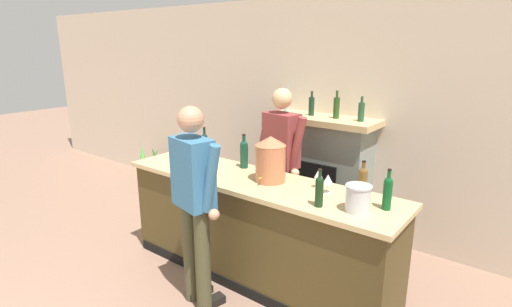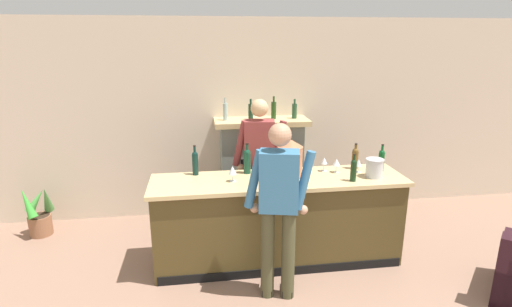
% 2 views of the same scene
% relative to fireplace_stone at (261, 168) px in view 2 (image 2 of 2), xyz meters
% --- Properties ---
extents(wall_back_panel, '(12.00, 0.07, 2.75)m').
position_rel_fireplace_stone_xyz_m(wall_back_panel, '(-0.18, 0.26, 0.66)').
color(wall_back_panel, beige).
rests_on(wall_back_panel, ground_plane).
extents(bar_counter, '(2.78, 0.71, 1.00)m').
position_rel_fireplace_stone_xyz_m(bar_counter, '(-0.00, -1.26, -0.22)').
color(bar_counter, '#47391B').
rests_on(bar_counter, ground_plane).
extents(fireplace_stone, '(1.28, 0.52, 1.72)m').
position_rel_fireplace_stone_xyz_m(fireplace_stone, '(0.00, 0.00, 0.00)').
color(fireplace_stone, gray).
rests_on(fireplace_stone, ground_plane).
extents(potted_plant_corner, '(0.43, 0.44, 0.68)m').
position_rel_fireplace_stone_xyz_m(potted_plant_corner, '(-2.94, -0.19, -0.44)').
color(potted_plant_corner, '#925F41').
rests_on(potted_plant_corner, ground_plane).
extents(person_customer, '(0.65, 0.37, 1.75)m').
position_rel_fireplace_stone_xyz_m(person_customer, '(-0.13, -1.90, 0.25)').
color(person_customer, '#44422A').
rests_on(person_customer, ground_plane).
extents(person_bartender, '(0.65, 0.35, 1.78)m').
position_rel_fireplace_stone_xyz_m(person_bartender, '(-0.13, -0.66, 0.27)').
color(person_bartender, '#2F333C').
rests_on(person_bartender, ground_plane).
extents(copper_dispenser, '(0.28, 0.32, 0.42)m').
position_rel_fireplace_stone_xyz_m(copper_dispenser, '(0.13, -1.20, 0.49)').
color(copper_dispenser, '#C4704A').
rests_on(copper_dispenser, bar_counter).
extents(ice_bucket_steel, '(0.20, 0.20, 0.21)m').
position_rel_fireplace_stone_xyz_m(ice_bucket_steel, '(1.04, -1.36, 0.39)').
color(ice_bucket_steel, silver).
rests_on(ice_bucket_steel, bar_counter).
extents(wine_bottle_rose_blush, '(0.07, 0.07, 0.34)m').
position_rel_fireplace_stone_xyz_m(wine_bottle_rose_blush, '(-0.90, -1.00, 0.43)').
color(wine_bottle_rose_blush, '#0E2C27').
rests_on(wine_bottle_rose_blush, bar_counter).
extents(wine_bottle_riesling_slim, '(0.06, 0.06, 0.30)m').
position_rel_fireplace_stone_xyz_m(wine_bottle_riesling_slim, '(0.76, -1.45, 0.42)').
color(wine_bottle_riesling_slim, black).
rests_on(wine_bottle_riesling_slim, bar_counter).
extents(wine_bottle_merlot_tall, '(0.07, 0.07, 0.32)m').
position_rel_fireplace_stone_xyz_m(wine_bottle_merlot_tall, '(1.20, -1.19, 0.42)').
color(wine_bottle_merlot_tall, '#0D4C1F').
rests_on(wine_bottle_merlot_tall, bar_counter).
extents(wine_bottle_chardonnay_pale, '(0.08, 0.08, 0.30)m').
position_rel_fireplace_stone_xyz_m(wine_bottle_chardonnay_pale, '(0.94, -1.05, 0.42)').
color(wine_bottle_chardonnay_pale, brown).
rests_on(wine_bottle_chardonnay_pale, bar_counter).
extents(wine_bottle_port_short, '(0.08, 0.08, 0.35)m').
position_rel_fireplace_stone_xyz_m(wine_bottle_port_short, '(-0.32, -1.03, 0.44)').
color(wine_bottle_port_short, '#14402C').
rests_on(wine_bottle_port_short, bar_counter).
extents(wine_glass_by_dispenser, '(0.07, 0.07, 0.16)m').
position_rel_fireplace_stone_xyz_m(wine_glass_by_dispenser, '(0.93, -1.18, 0.39)').
color(wine_glass_by_dispenser, silver).
rests_on(wine_glass_by_dispenser, bar_counter).
extents(wine_glass_mid_counter, '(0.09, 0.09, 0.16)m').
position_rel_fireplace_stone_xyz_m(wine_glass_mid_counter, '(0.68, -1.15, 0.40)').
color(wine_glass_mid_counter, silver).
rests_on(wine_glass_mid_counter, bar_counter).
extents(wine_glass_back_row, '(0.07, 0.07, 0.16)m').
position_rel_fireplace_stone_xyz_m(wine_glass_back_row, '(0.56, -1.09, 0.40)').
color(wine_glass_back_row, silver).
rests_on(wine_glass_back_row, bar_counter).
extents(wine_glass_front_right, '(0.09, 0.09, 0.17)m').
position_rel_fireplace_stone_xyz_m(wine_glass_front_right, '(-0.51, -1.28, 0.40)').
color(wine_glass_front_right, silver).
rests_on(wine_glass_front_right, bar_counter).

